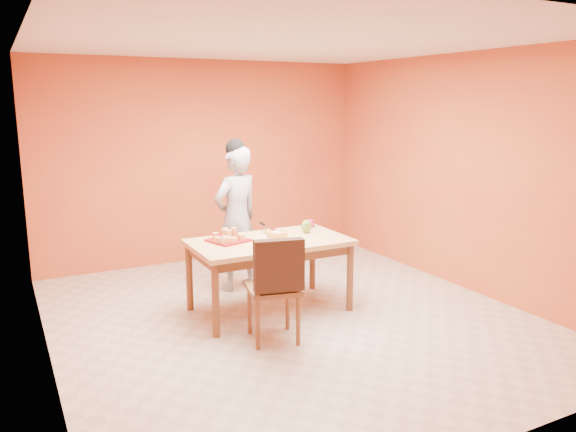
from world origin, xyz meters
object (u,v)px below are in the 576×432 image
magenta_glass (310,224)px  dining_table (269,249)px  dining_chair (274,286)px  sponge_cake (277,235)px  person (237,219)px  red_dinner_plate (229,235)px  checker_tin (310,225)px  pastry_platter (228,240)px  egg_ornament (306,226)px

magenta_glass → dining_table: bearing=-156.1°
dining_chair → magenta_glass: dining_chair is taller
dining_chair → sponge_cake: 0.88m
dining_table → sponge_cake: (0.10, 0.03, 0.13)m
dining_chair → sponge_cake: size_ratio=4.53×
dining_chair → person: bearing=92.7°
red_dinner_plate → sponge_cake: bearing=-38.1°
person → red_dinner_plate: size_ratio=7.34×
person → red_dinner_plate: person is taller
dining_table → sponge_cake: size_ratio=7.25×
sponge_cake → checker_tin: size_ratio=1.98×
dining_table → checker_tin: checker_tin is taller
pastry_platter → checker_tin: checker_tin is taller
dining_chair → egg_ornament: dining_chair is taller
person → checker_tin: person is taller
person → red_dinner_plate: 0.55m
pastry_platter → magenta_glass: size_ratio=3.90×
pastry_platter → checker_tin: 1.09m
red_dinner_plate → dining_chair: bearing=-89.2°
sponge_cake → egg_ornament: egg_ornament is taller
dining_table → egg_ornament: (0.49, 0.09, 0.17)m
dining_table → egg_ornament: bearing=10.4°
person → red_dinner_plate: bearing=40.6°
person → dining_table: bearing=73.4°
dining_table → person: person is taller
dining_chair → person: size_ratio=0.60×
sponge_cake → checker_tin: 0.66m
person → sponge_cake: size_ratio=7.54×
dining_table → magenta_glass: 0.72m
sponge_cake → egg_ornament: 0.39m
egg_ornament → dining_table: bearing=177.9°
magenta_glass → checker_tin: 0.08m
dining_chair → pastry_platter: bearing=109.6°
person → red_dinner_plate: (-0.28, -0.47, -0.07)m
pastry_platter → red_dinner_plate: pastry_platter is taller
egg_ornament → magenta_glass: (0.16, 0.20, -0.03)m
pastry_platter → checker_tin: bearing=11.1°
person → sponge_cake: (0.13, -0.79, -0.04)m
dining_table → dining_chair: dining_chair is taller
red_dinner_plate → egg_ornament: 0.84m
person → magenta_glass: (0.67, -0.53, -0.03)m
dining_chair → sponge_cake: bearing=74.4°
dining_table → dining_chair: (-0.29, -0.70, -0.15)m
dining_chair → magenta_glass: (0.94, 0.99, 0.29)m
red_dinner_plate → magenta_glass: bearing=-3.8°
person → pastry_platter: size_ratio=4.73×
pastry_platter → dining_table: bearing=-19.4°
dining_chair → red_dinner_plate: dining_chair is taller
dining_table → person: 0.84m
sponge_cake → person: bearing=99.0°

